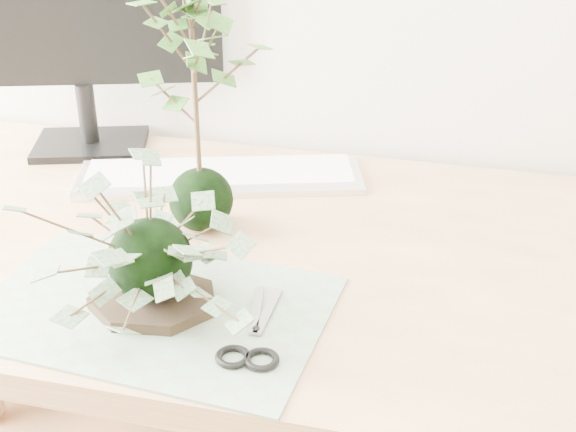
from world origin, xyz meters
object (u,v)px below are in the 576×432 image
object	(u,v)px
maple_kokedama	(192,46)
desk	(243,293)
ivy_kokedama	(147,224)
monitor	(77,9)
keyboard	(220,176)

from	to	relation	value
maple_kokedama	desk	bearing A→B (deg)	-21.24
desk	maple_kokedama	world-z (taller)	maple_kokedama
ivy_kokedama	monitor	xyz separation A→B (m)	(-0.31, 0.46, 0.13)
ivy_kokedama	maple_kokedama	size ratio (longest dim) A/B	0.94
keyboard	monitor	bearing A→B (deg)	145.79
desk	ivy_kokedama	size ratio (longest dim) A/B	4.30
desk	monitor	distance (m)	0.57
desk	ivy_kokedama	distance (m)	0.29
desk	keyboard	distance (m)	0.23
ivy_kokedama	keyboard	world-z (taller)	ivy_kokedama
desk	keyboard	world-z (taller)	keyboard
keyboard	monitor	distance (m)	0.37
keyboard	desk	bearing A→B (deg)	-80.48
ivy_kokedama	maple_kokedama	world-z (taller)	maple_kokedama
desk	maple_kokedama	bearing A→B (deg)	158.76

